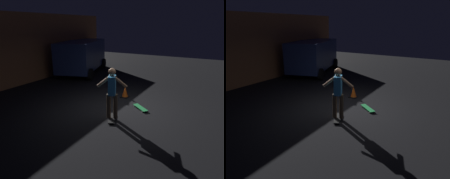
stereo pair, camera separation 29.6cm
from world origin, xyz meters
The scene contains 7 objects.
ground_plane centered at (0.00, 0.00, 0.00)m, with size 28.00×28.00×0.00m, color black.
low_building centered at (1.43, 8.13, 1.80)m, with size 12.08×4.35×3.60m.
parked_van centered at (4.22, 4.92, 1.16)m, with size 4.97×3.44×2.03m.
skateboard_ridden centered at (-0.92, -0.12, 0.06)m, with size 0.79×0.50×0.07m.
skateboard_spare centered at (0.38, -0.60, 0.06)m, with size 0.63×0.74×0.07m.
skater centered at (-0.92, -0.12, 1.04)m, with size 0.48×0.93×1.67m.
traffic_cone centered at (1.30, 0.48, 0.21)m, with size 0.34×0.34×0.46m.
Camera 1 is at (-6.33, -3.15, 3.03)m, focal length 33.00 mm.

